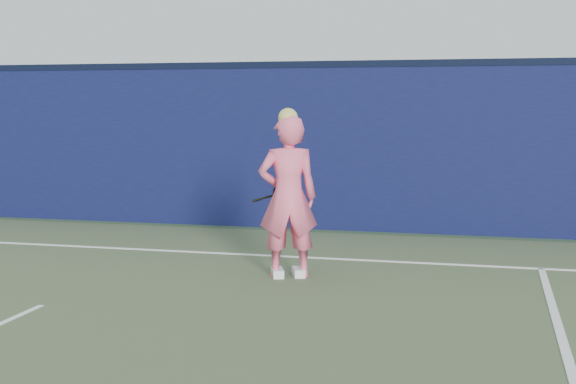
# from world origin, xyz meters

# --- Properties ---
(backstop_wall) EXTENTS (24.00, 0.40, 2.50)m
(backstop_wall) POSITION_xyz_m (0.00, 6.50, 1.25)
(backstop_wall) COLOR #0C1039
(backstop_wall) RESTS_ON ground
(wall_cap) EXTENTS (24.00, 0.42, 0.10)m
(wall_cap) POSITION_xyz_m (0.00, 6.50, 2.55)
(wall_cap) COLOR black
(wall_cap) RESTS_ON backstop_wall
(player) EXTENTS (0.78, 0.65, 1.91)m
(player) POSITION_xyz_m (1.99, 2.88, 0.92)
(player) COLOR #FF6387
(player) RESTS_ON ground
(racket) EXTENTS (0.52, 0.16, 0.28)m
(racket) POSITION_xyz_m (1.82, 3.25, 0.91)
(racket) COLOR black
(racket) RESTS_ON ground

